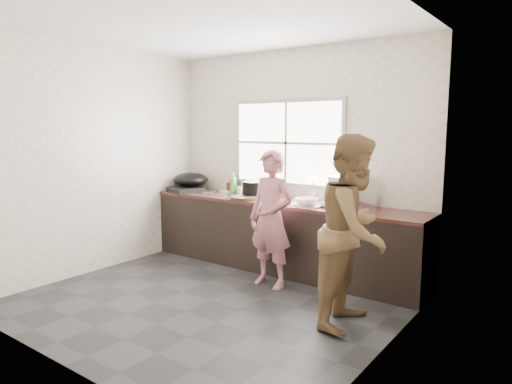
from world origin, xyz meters
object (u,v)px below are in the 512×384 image
Objects in this scene: pot_lid_left at (208,191)px; pot_lid_right at (227,195)px; woman at (271,223)px; dish_rack at (352,192)px; bowl_crabs at (306,202)px; burner at (186,189)px; bottle_brown_tall at (231,186)px; wok at (191,179)px; person_side at (354,231)px; bowl_held at (328,204)px; plate_food at (228,191)px; bottle_green at (233,183)px; black_pot at (254,190)px; bottle_brown_short at (245,187)px; glass_jar at (239,191)px; bowl_mince at (271,199)px; cutting_board at (246,198)px.

pot_lid_left is 1.03× the size of pot_lid_right.
dish_rack is at bearing 50.64° from woman.
bowl_crabs is 1.90m from burner.
pot_lid_left is (-0.29, -0.15, -0.08)m from bottle_brown_tall.
burner is 0.20m from wok.
burner is at bearing -146.52° from bottle_brown_tall.
person_side is at bearing -48.02° from dish_rack.
bowl_crabs is 0.26m from bowl_held.
pot_lid_left is (-1.93, 0.13, -0.03)m from bowl_held.
plate_food is 0.88× the size of bottle_green.
bowl_crabs is at bearing 73.54° from woman.
black_pot reaches higher than bowl_held.
bottle_brown_short is (-0.97, 0.78, 0.25)m from woman.
bottle_brown_short is at bearing 10.98° from bottle_green.
glass_jar is 0.23× the size of dish_rack.
woman is 5.87× the size of plate_food.
bottle_brown_short reaches higher than pot_lid_right.
dish_rack is (1.61, 0.01, 0.12)m from glass_jar.
bottle_brown_tall is at bearing 151.07° from woman.
woman is at bearing -14.15° from burner.
pot_lid_right is at bearing -112.98° from bottle_brown_short.
bottle_brown_short reaches higher than plate_food.
pot_lid_left is (-2.65, 1.01, 0.02)m from person_side.
black_pot is (-0.32, 0.09, 0.08)m from bowl_mince.
burner is 0.93× the size of dish_rack.
burner is (-2.16, -0.06, -0.00)m from bowl_held.
bottle_green reaches higher than plate_food.
person_side is at bearing -28.82° from bottle_brown_short.
bowl_mince is 1.09× the size of bottle_brown_short.
burner is at bearing -71.89° from wok.
burner is 2.39m from dish_rack.
bottle_green is at bearing -169.02° from bottle_brown_short.
pot_lid_right is at bearing -128.03° from glass_jar.
bowl_held is (0.42, 0.50, 0.19)m from woman.
woman is at bearing -31.09° from cutting_board.
burner is 0.66m from pot_lid_right.
bottle_brown_short is at bearing 57.69° from person_side.
glass_jar is 1.61m from dish_rack.
wok reaches higher than bowl_crabs.
wok is (-2.21, 0.09, 0.12)m from bowl_held.
bowl_held is at bearing -9.88° from bottle_brown_tall.
person_side is at bearing -40.88° from bowl_crabs.
wok is 2.06× the size of pot_lid_left.
bottle_brown_short is 0.56m from pot_lid_left.
bowl_held is at bearing -3.89° from pot_lid_left.
bowl_crabs is 2.06× the size of glass_jar.
pot_lid_right is at bearing 157.60° from woman.
bottle_green is (0.12, -0.03, 0.13)m from plate_food.
burner reaches higher than cutting_board.
bowl_mince is at bearing -15.69° from black_pot.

